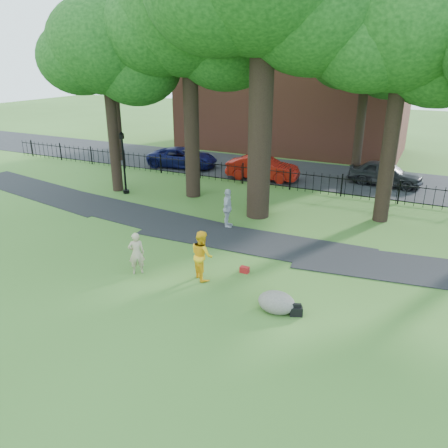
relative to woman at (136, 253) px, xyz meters
The scene contains 16 objects.
ground 1.88m from the woman, 19.19° to the left, with size 120.00×120.00×0.00m, color #37591F.
footpath 5.23m from the woman, 59.62° to the left, with size 36.00×2.60×0.03m, color black.
street 16.66m from the woman, 84.43° to the left, with size 80.00×7.00×0.02m, color black.
iron_fence 12.67m from the woman, 82.67° to the left, with size 44.00×0.04×1.20m.
brick_building 25.22m from the woman, 95.54° to the left, with size 18.00×8.00×12.00m, color brown.
tree_row 11.80m from the woman, 76.62° to the left, with size 26.82×7.96×12.42m.
woman is the anchor object (origin of this frame).
man 2.39m from the woman, 17.25° to the left, with size 0.86×0.67×1.77m, color yellow.
pedestrian 5.63m from the woman, 80.41° to the left, with size 1.06×0.44×1.81m, color #AFAFB4.
boulder 5.37m from the woman, ahead, with size 1.16×0.88×0.68m, color slate.
lamppost 10.22m from the woman, 130.20° to the left, with size 0.35×0.35×3.53m.
backpack 6.02m from the woman, ahead, with size 0.38×0.24×0.28m, color black.
red_bag 3.92m from the woman, 26.55° to the left, with size 0.32×0.20×0.22m, color maroon.
red_sedan 14.08m from the woman, 92.76° to the left, with size 1.58×4.52×1.49m, color #A6150C.
navy_van 16.22m from the woman, 115.35° to the left, with size 2.26×4.89×1.36m, color #0C0F40.
grey_car 17.33m from the woman, 67.96° to the left, with size 1.73×4.30×1.47m, color black.
Camera 1 is at (7.39, -11.87, 7.33)m, focal length 35.00 mm.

